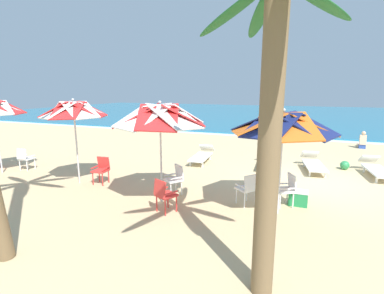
{
  "coord_description": "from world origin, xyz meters",
  "views": [
    {
      "loc": [
        -0.51,
        -9.68,
        3.02
      ],
      "look_at": [
        -4.14,
        -0.42,
        1.0
      ],
      "focal_mm": 26.48,
      "sensor_mm": 36.0,
      "label": 1
    }
  ],
  "objects_px": {
    "sun_lounger_3": "(202,155)",
    "sun_lounger_1": "(313,163)",
    "cooler_box": "(298,198)",
    "sun_lounger_0": "(377,169)",
    "plastic_chair_3": "(164,194)",
    "beach_ball": "(345,165)",
    "plastic_chair_0": "(248,187)",
    "beach_umbrella_1": "(160,116)",
    "sun_lounger_2": "(268,160)",
    "beach_umbrella_0": "(283,124)",
    "plastic_chair_6": "(25,157)",
    "palm_tree_0": "(270,103)",
    "plastic_chair_4": "(102,169)",
    "plastic_chair_1": "(287,188)",
    "beach_umbrella_2": "(74,110)",
    "plastic_chair_2": "(175,178)",
    "beachgoer_seated": "(362,142)"
  },
  "relations": [
    {
      "from": "sun_lounger_3",
      "to": "sun_lounger_1",
      "type": "bearing_deg",
      "value": 3.37
    },
    {
      "from": "sun_lounger_3",
      "to": "cooler_box",
      "type": "bearing_deg",
      "value": -41.31
    },
    {
      "from": "sun_lounger_0",
      "to": "sun_lounger_3",
      "type": "bearing_deg",
      "value": -177.49
    },
    {
      "from": "plastic_chair_3",
      "to": "beach_ball",
      "type": "distance_m",
      "value": 7.64
    },
    {
      "from": "sun_lounger_1",
      "to": "sun_lounger_0",
      "type": "bearing_deg",
      "value": 0.7
    },
    {
      "from": "plastic_chair_0",
      "to": "sun_lounger_1",
      "type": "height_order",
      "value": "plastic_chair_0"
    },
    {
      "from": "beach_umbrella_1",
      "to": "sun_lounger_1",
      "type": "relative_size",
      "value": 1.24
    },
    {
      "from": "sun_lounger_2",
      "to": "beach_umbrella_0",
      "type": "bearing_deg",
      "value": -80.1
    },
    {
      "from": "beach_umbrella_1",
      "to": "sun_lounger_3",
      "type": "bearing_deg",
      "value": 95.52
    },
    {
      "from": "plastic_chair_0",
      "to": "cooler_box",
      "type": "distance_m",
      "value": 1.38
    },
    {
      "from": "plastic_chair_6",
      "to": "palm_tree_0",
      "type": "height_order",
      "value": "palm_tree_0"
    },
    {
      "from": "plastic_chair_0",
      "to": "plastic_chair_3",
      "type": "distance_m",
      "value": 2.2
    },
    {
      "from": "plastic_chair_4",
      "to": "beach_ball",
      "type": "bearing_deg",
      "value": 31.77
    },
    {
      "from": "plastic_chair_0",
      "to": "plastic_chair_6",
      "type": "xyz_separation_m",
      "value": [
        -8.49,
        0.27,
        0.0
      ]
    },
    {
      "from": "beach_umbrella_0",
      "to": "beach_ball",
      "type": "bearing_deg",
      "value": 67.86
    },
    {
      "from": "plastic_chair_1",
      "to": "cooler_box",
      "type": "xyz_separation_m",
      "value": [
        0.29,
        0.17,
        -0.3
      ]
    },
    {
      "from": "beach_umbrella_2",
      "to": "sun_lounger_1",
      "type": "distance_m",
      "value": 8.7
    },
    {
      "from": "plastic_chair_2",
      "to": "plastic_chair_3",
      "type": "xyz_separation_m",
      "value": [
        0.28,
        -1.28,
        0.0
      ]
    },
    {
      "from": "plastic_chair_1",
      "to": "sun_lounger_1",
      "type": "bearing_deg",
      "value": 79.04
    },
    {
      "from": "palm_tree_0",
      "to": "sun_lounger_2",
      "type": "bearing_deg",
      "value": 95.95
    },
    {
      "from": "plastic_chair_6",
      "to": "palm_tree_0",
      "type": "relative_size",
      "value": 0.2
    },
    {
      "from": "plastic_chair_1",
      "to": "palm_tree_0",
      "type": "distance_m",
      "value": 4.23
    },
    {
      "from": "plastic_chair_2",
      "to": "palm_tree_0",
      "type": "xyz_separation_m",
      "value": [
        2.92,
        -3.24,
        2.35
      ]
    },
    {
      "from": "beach_umbrella_0",
      "to": "plastic_chair_3",
      "type": "height_order",
      "value": "beach_umbrella_0"
    },
    {
      "from": "plastic_chair_1",
      "to": "plastic_chair_2",
      "type": "bearing_deg",
      "value": -175.02
    },
    {
      "from": "palm_tree_0",
      "to": "cooler_box",
      "type": "relative_size",
      "value": 8.87
    },
    {
      "from": "plastic_chair_0",
      "to": "plastic_chair_3",
      "type": "height_order",
      "value": "same"
    },
    {
      "from": "beach_umbrella_0",
      "to": "sun_lounger_1",
      "type": "relative_size",
      "value": 1.17
    },
    {
      "from": "beach_umbrella_2",
      "to": "plastic_chair_6",
      "type": "bearing_deg",
      "value": 171.37
    },
    {
      "from": "sun_lounger_2",
      "to": "beachgoer_seated",
      "type": "height_order",
      "value": "beachgoer_seated"
    },
    {
      "from": "plastic_chair_4",
      "to": "sun_lounger_0",
      "type": "distance_m",
      "value": 9.52
    },
    {
      "from": "plastic_chair_1",
      "to": "sun_lounger_1",
      "type": "height_order",
      "value": "plastic_chair_1"
    },
    {
      "from": "beach_umbrella_1",
      "to": "cooler_box",
      "type": "bearing_deg",
      "value": 17.48
    },
    {
      "from": "plastic_chair_1",
      "to": "beachgoer_seated",
      "type": "xyz_separation_m",
      "value": [
        3.25,
        9.41,
        -0.2
      ]
    },
    {
      "from": "beach_umbrella_1",
      "to": "plastic_chair_4",
      "type": "distance_m",
      "value": 3.22
    },
    {
      "from": "sun_lounger_0",
      "to": "sun_lounger_3",
      "type": "xyz_separation_m",
      "value": [
        -6.46,
        -0.28,
        0.0
      ]
    },
    {
      "from": "plastic_chair_3",
      "to": "cooler_box",
      "type": "xyz_separation_m",
      "value": [
        3.1,
        1.71,
        -0.3
      ]
    },
    {
      "from": "plastic_chair_4",
      "to": "beach_umbrella_1",
      "type": "bearing_deg",
      "value": -14.72
    },
    {
      "from": "plastic_chair_3",
      "to": "sun_lounger_0",
      "type": "height_order",
      "value": "plastic_chair_3"
    },
    {
      "from": "beach_umbrella_0",
      "to": "sun_lounger_3",
      "type": "bearing_deg",
      "value": 129.56
    },
    {
      "from": "beach_umbrella_2",
      "to": "plastic_chair_6",
      "type": "xyz_separation_m",
      "value": [
        -3.01,
        0.46,
        -1.89
      ]
    },
    {
      "from": "plastic_chair_3",
      "to": "beach_umbrella_2",
      "type": "xyz_separation_m",
      "value": [
        -3.64,
        1.01,
        1.89
      ]
    },
    {
      "from": "beach_umbrella_2",
      "to": "palm_tree_0",
      "type": "relative_size",
      "value": 0.62
    },
    {
      "from": "sun_lounger_0",
      "to": "beach_ball",
      "type": "bearing_deg",
      "value": 148.71
    },
    {
      "from": "beach_ball",
      "to": "beach_umbrella_2",
      "type": "bearing_deg",
      "value": -149.06
    },
    {
      "from": "plastic_chair_1",
      "to": "plastic_chair_3",
      "type": "distance_m",
      "value": 3.21
    },
    {
      "from": "sun_lounger_0",
      "to": "plastic_chair_0",
      "type": "bearing_deg",
      "value": -131.69
    },
    {
      "from": "sun_lounger_0",
      "to": "palm_tree_0",
      "type": "relative_size",
      "value": 0.5
    },
    {
      "from": "plastic_chair_6",
      "to": "sun_lounger_0",
      "type": "distance_m",
      "value": 12.9
    },
    {
      "from": "beach_umbrella_0",
      "to": "beachgoer_seated",
      "type": "distance_m",
      "value": 10.74
    }
  ]
}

